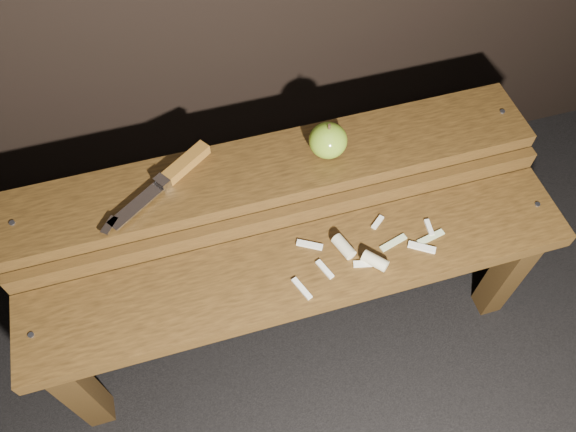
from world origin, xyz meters
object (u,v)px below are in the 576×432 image
object	(u,v)px
apple	(328,140)
knife	(174,173)
bench_rear_tier	(275,188)
bench_front_tier	(303,284)

from	to	relation	value
apple	knife	world-z (taller)	apple
bench_rear_tier	knife	xyz separation A→B (m)	(-0.22, 0.03, 0.10)
bench_front_tier	apple	bearing A→B (deg)	61.95
bench_rear_tier	apple	xyz separation A→B (m)	(0.12, 0.00, 0.12)
bench_front_tier	apple	distance (m)	0.32
bench_front_tier	apple	xyz separation A→B (m)	(0.12, 0.23, 0.19)
apple	knife	distance (m)	0.34
bench_front_tier	knife	distance (m)	0.37
bench_front_tier	knife	world-z (taller)	knife
bench_rear_tier	apple	size ratio (longest dim) A/B	13.51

